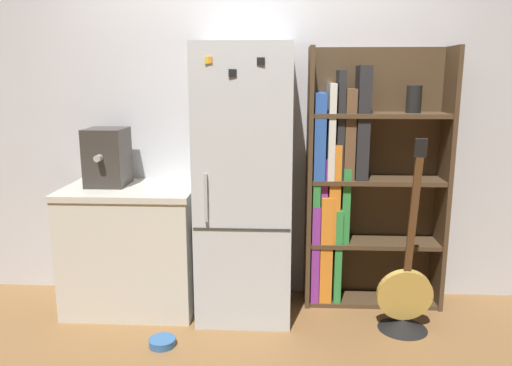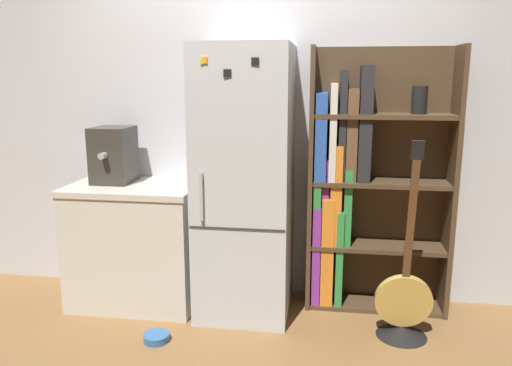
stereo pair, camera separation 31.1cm
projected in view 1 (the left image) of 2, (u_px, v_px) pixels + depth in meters
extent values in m
plane|color=olive|center=(244.00, 317.00, 3.38)|extent=(16.00, 16.00, 0.00)
cube|color=silver|center=(248.00, 119.00, 3.57)|extent=(8.00, 0.05, 2.60)
cube|color=silver|center=(245.00, 183.00, 3.32)|extent=(0.61, 0.63, 1.80)
cube|color=#333333|center=(241.00, 229.00, 3.06)|extent=(0.60, 0.01, 0.01)
cube|color=#B2B2B7|center=(206.00, 198.00, 3.01)|extent=(0.02, 0.02, 0.30)
cube|color=black|center=(233.00, 73.00, 2.86)|extent=(0.05, 0.01, 0.05)
cube|color=orange|center=(209.00, 60.00, 2.85)|extent=(0.04, 0.01, 0.04)
cube|color=yellow|center=(208.00, 60.00, 2.85)|extent=(0.04, 0.01, 0.04)
cube|color=black|center=(261.00, 61.00, 2.84)|extent=(0.05, 0.01, 0.04)
cube|color=#4C3823|center=(309.00, 180.00, 3.46)|extent=(0.03, 0.30, 1.79)
cube|color=#4C3823|center=(444.00, 181.00, 3.42)|extent=(0.03, 0.30, 1.79)
cube|color=#4C3823|center=(372.00, 176.00, 3.57)|extent=(0.95, 0.03, 1.79)
cube|color=#4C3823|center=(370.00, 299.00, 3.62)|extent=(0.89, 0.27, 0.03)
cube|color=#4C3823|center=(373.00, 242.00, 3.53)|extent=(0.89, 0.27, 0.03)
cube|color=#4C3823|center=(376.00, 180.00, 3.44)|extent=(0.89, 0.27, 0.03)
cube|color=#4C3823|center=(379.00, 115.00, 3.35)|extent=(0.89, 0.27, 0.03)
cube|color=purple|center=(315.00, 251.00, 3.57)|extent=(0.06, 0.25, 0.70)
cube|color=orange|center=(325.00, 247.00, 3.55)|extent=(0.09, 0.23, 0.76)
cube|color=#338C3F|center=(337.00, 253.00, 3.55)|extent=(0.05, 0.23, 0.67)
cube|color=#338C3F|center=(316.00, 192.00, 3.47)|extent=(0.05, 0.25, 0.69)
cube|color=purple|center=(323.00, 199.00, 3.48)|extent=(0.05, 0.19, 0.59)
cube|color=orange|center=(333.00, 192.00, 3.47)|extent=(0.08, 0.24, 0.69)
cube|color=#338C3F|center=(345.00, 204.00, 3.48)|extent=(0.05, 0.19, 0.53)
cube|color=#2D59B2|center=(319.00, 136.00, 3.39)|extent=(0.08, 0.25, 0.58)
cube|color=silver|center=(331.00, 131.00, 3.38)|extent=(0.05, 0.25, 0.64)
cube|color=#262628|center=(340.00, 125.00, 3.38)|extent=(0.05, 0.23, 0.73)
cube|color=brown|center=(349.00, 134.00, 3.38)|extent=(0.07, 0.19, 0.61)
cube|color=#262628|center=(362.00, 123.00, 3.35)|extent=(0.08, 0.21, 0.76)
cylinder|color=black|center=(414.00, 99.00, 3.31)|extent=(0.10, 0.10, 0.18)
cube|color=beige|center=(133.00, 250.00, 3.48)|extent=(0.87, 0.59, 0.82)
cube|color=beige|center=(130.00, 190.00, 3.39)|extent=(0.89, 0.61, 0.04)
cube|color=#38332D|center=(107.00, 157.00, 3.41)|extent=(0.26, 0.28, 0.39)
cylinder|color=#A5A39E|center=(98.00, 158.00, 3.24)|extent=(0.04, 0.06, 0.04)
cone|color=black|center=(403.00, 324.00, 3.22)|extent=(0.32, 0.32, 0.06)
cylinder|color=gold|center=(405.00, 295.00, 3.18)|extent=(0.35, 0.09, 0.35)
cube|color=brown|center=(413.00, 216.00, 2.99)|extent=(0.04, 0.12, 0.73)
cube|color=black|center=(421.00, 148.00, 2.84)|extent=(0.07, 0.04, 0.11)
cylinder|color=#3366A5|center=(162.00, 342.00, 3.02)|extent=(0.16, 0.16, 0.05)
torus|color=#3366A5|center=(162.00, 339.00, 3.01)|extent=(0.16, 0.16, 0.01)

